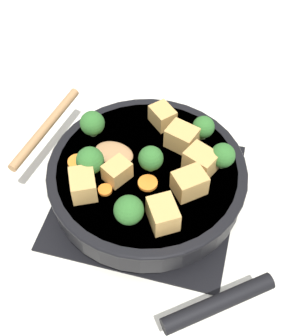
% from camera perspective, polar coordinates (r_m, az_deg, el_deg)
% --- Properties ---
extents(ground_plane, '(2.40, 2.40, 0.00)m').
position_cam_1_polar(ground_plane, '(0.84, -0.00, -3.36)').
color(ground_plane, silver).
extents(front_burner_grate, '(0.31, 0.31, 0.03)m').
position_cam_1_polar(front_burner_grate, '(0.83, -0.00, -2.89)').
color(front_burner_grate, black).
rests_on(front_burner_grate, ground_plane).
extents(skillet_pan, '(0.39, 0.42, 0.05)m').
position_cam_1_polar(skillet_pan, '(0.79, 0.06, -1.16)').
color(skillet_pan, black).
rests_on(skillet_pan, front_burner_grate).
extents(wooden_spoon, '(0.20, 0.20, 0.02)m').
position_cam_1_polar(wooden_spoon, '(0.81, -8.54, 3.48)').
color(wooden_spoon, '#A87A4C').
rests_on(wooden_spoon, skillet_pan).
extents(tofu_cube_center_large, '(0.05, 0.05, 0.03)m').
position_cam_1_polar(tofu_cube_center_large, '(0.75, -3.66, -0.42)').
color(tofu_cube_center_large, tan).
rests_on(tofu_cube_center_large, skillet_pan).
extents(tofu_cube_near_handle, '(0.06, 0.06, 0.04)m').
position_cam_1_polar(tofu_cube_near_handle, '(0.73, 5.20, -1.85)').
color(tofu_cube_near_handle, tan).
rests_on(tofu_cube_near_handle, skillet_pan).
extents(tofu_cube_east_chunk, '(0.05, 0.05, 0.03)m').
position_cam_1_polar(tofu_cube_east_chunk, '(0.83, 1.92, 6.34)').
color(tofu_cube_east_chunk, tan).
rests_on(tofu_cube_east_chunk, skillet_pan).
extents(tofu_cube_west_chunk, '(0.06, 0.06, 0.04)m').
position_cam_1_polar(tofu_cube_west_chunk, '(0.76, 6.57, 0.85)').
color(tofu_cube_west_chunk, tan).
rests_on(tofu_cube_west_chunk, skillet_pan).
extents(tofu_cube_back_piece, '(0.06, 0.06, 0.04)m').
position_cam_1_polar(tofu_cube_back_piece, '(0.70, 1.96, -5.63)').
color(tofu_cube_back_piece, tan).
rests_on(tofu_cube_back_piece, skillet_pan).
extents(tofu_cube_front_piece, '(0.06, 0.05, 0.04)m').
position_cam_1_polar(tofu_cube_front_piece, '(0.79, 4.26, 3.72)').
color(tofu_cube_front_piece, tan).
rests_on(tofu_cube_front_piece, skillet_pan).
extents(tofu_cube_mid_small, '(0.06, 0.06, 0.04)m').
position_cam_1_polar(tofu_cube_mid_small, '(0.73, -7.81, -2.02)').
color(tofu_cube_mid_small, tan).
rests_on(tofu_cube_mid_small, skillet_pan).
extents(broccoli_floret_near_spoon, '(0.04, 0.04, 0.05)m').
position_cam_1_polar(broccoli_floret_near_spoon, '(0.81, -6.68, 5.41)').
color(broccoli_floret_near_spoon, '#709956').
rests_on(broccoli_floret_near_spoon, skillet_pan).
extents(broccoli_floret_center_top, '(0.04, 0.04, 0.05)m').
position_cam_1_polar(broccoli_floret_center_top, '(0.80, 6.89, 4.96)').
color(broccoli_floret_center_top, '#709956').
rests_on(broccoli_floret_center_top, skillet_pan).
extents(broccoli_floret_east_rim, '(0.05, 0.05, 0.05)m').
position_cam_1_polar(broccoli_floret_east_rim, '(0.75, -6.96, 0.89)').
color(broccoli_floret_east_rim, '#709956').
rests_on(broccoli_floret_east_rim, skillet_pan).
extents(broccoli_floret_west_rim, '(0.05, 0.05, 0.05)m').
position_cam_1_polar(broccoli_floret_west_rim, '(0.69, -2.44, -5.12)').
color(broccoli_floret_west_rim, '#709956').
rests_on(broccoli_floret_west_rim, skillet_pan).
extents(broccoli_floret_north_edge, '(0.04, 0.04, 0.05)m').
position_cam_1_polar(broccoli_floret_north_edge, '(0.76, 9.22, 1.50)').
color(broccoli_floret_north_edge, '#709956').
rests_on(broccoli_floret_north_edge, skillet_pan).
extents(broccoli_floret_south_cluster, '(0.04, 0.04, 0.05)m').
position_cam_1_polar(broccoli_floret_south_cluster, '(0.75, 0.42, 1.01)').
color(broccoli_floret_south_cluster, '#709956').
rests_on(broccoli_floret_south_cluster, skillet_pan).
extents(carrot_slice_orange_thin, '(0.03, 0.03, 0.01)m').
position_cam_1_polar(carrot_slice_orange_thin, '(0.75, 0.09, -1.85)').
color(carrot_slice_orange_thin, orange).
rests_on(carrot_slice_orange_thin, skillet_pan).
extents(carrot_slice_near_center, '(0.03, 0.03, 0.01)m').
position_cam_1_polar(carrot_slice_near_center, '(0.79, -8.47, 0.73)').
color(carrot_slice_near_center, orange).
rests_on(carrot_slice_near_center, skillet_pan).
extents(carrot_slice_edge_slice, '(0.02, 0.02, 0.01)m').
position_cam_1_polar(carrot_slice_edge_slice, '(0.75, -5.13, -2.67)').
color(carrot_slice_edge_slice, orange).
rests_on(carrot_slice_edge_slice, skillet_pan).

